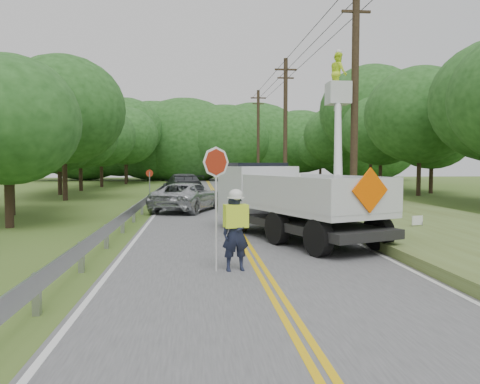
{
  "coord_description": "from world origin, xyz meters",
  "views": [
    {
      "loc": [
        -1.48,
        -9.83,
        2.51
      ],
      "look_at": [
        0.0,
        6.0,
        1.5
      ],
      "focal_mm": 35.08,
      "sensor_mm": 36.0,
      "label": 1
    }
  ],
  "objects": [
    {
      "name": "yard_sign",
      "position": [
        6.13,
        5.63,
        0.47
      ],
      "size": [
        0.45,
        0.16,
        0.66
      ],
      "color": "white",
      "rests_on": "ground"
    },
    {
      "name": "tall_grass_verge",
      "position": [
        7.1,
        14.0,
        0.15
      ],
      "size": [
        7.0,
        96.0,
        0.3
      ],
      "primitive_type": "cube",
      "color": "#525E29",
      "rests_on": "ground"
    },
    {
      "name": "bucket_truck",
      "position": [
        1.58,
        6.18,
        1.58
      ],
      "size": [
        5.41,
        8.17,
        6.93
      ],
      "color": "black",
      "rests_on": "road"
    },
    {
      "name": "suv_silver",
      "position": [
        -1.94,
        14.26,
        0.75
      ],
      "size": [
        4.07,
        5.73,
        1.45
      ],
      "primitive_type": "imported",
      "rotation": [
        0.0,
        0.0,
        2.79
      ],
      "color": "#AFB3B7",
      "rests_on": "road"
    },
    {
      "name": "treeline_horizon",
      "position": [
        0.04,
        56.26,
        5.5
      ],
      "size": [
        56.9,
        15.2,
        11.89
      ],
      "color": "#1C4316",
      "rests_on": "ground"
    },
    {
      "name": "utility_poles",
      "position": [
        5.0,
        17.02,
        5.27
      ],
      "size": [
        1.6,
        43.3,
        10.0
      ],
      "color": "black",
      "rests_on": "ground"
    },
    {
      "name": "suv_darkgrey",
      "position": [
        -2.45,
        23.75,
        0.87
      ],
      "size": [
        3.32,
        6.16,
        1.69
      ],
      "primitive_type": "imported",
      "rotation": [
        0.0,
        0.0,
        3.31
      ],
      "color": "#33373B",
      "rests_on": "road"
    },
    {
      "name": "flagger",
      "position": [
        -0.6,
        0.78,
        1.03
      ],
      "size": [
        1.1,
        0.52,
        2.84
      ],
      "color": "#191E33",
      "rests_on": "road"
    },
    {
      "name": "road",
      "position": [
        0.0,
        14.0,
        0.01
      ],
      "size": [
        7.2,
        96.0,
        0.03
      ],
      "color": "#4B4C4E",
      "rests_on": "ground"
    },
    {
      "name": "guardrail",
      "position": [
        -4.02,
        14.91,
        0.55
      ],
      "size": [
        0.18,
        48.0,
        0.77
      ],
      "color": "#95969D",
      "rests_on": "ground"
    },
    {
      "name": "treeline_left",
      "position": [
        -10.35,
        31.76,
        5.43
      ],
      "size": [
        9.27,
        56.91,
        10.52
      ],
      "color": "#332319",
      "rests_on": "ground"
    },
    {
      "name": "ground",
      "position": [
        0.0,
        0.0,
        0.0
      ],
      "size": [
        140.0,
        140.0,
        0.0
      ],
      "primitive_type": "plane",
      "color": "#40601E",
      "rests_on": "ground"
    },
    {
      "name": "treeline_right",
      "position": [
        15.53,
        25.93,
        6.04
      ],
      "size": [
        10.43,
        53.38,
        12.22
      ],
      "color": "#332319",
      "rests_on": "ground"
    },
    {
      "name": "stop_sign_permanent",
      "position": [
        -4.24,
        18.31,
        1.34
      ],
      "size": [
        0.44,
        0.09,
        2.09
      ],
      "color": "#95969D",
      "rests_on": "ground"
    }
  ]
}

